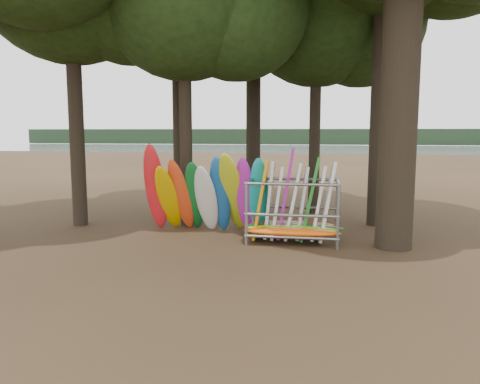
# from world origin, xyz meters

# --- Properties ---
(ground) EXTENTS (120.00, 120.00, 0.00)m
(ground) POSITION_xyz_m (0.00, 0.00, 0.00)
(ground) COLOR #47331E
(ground) RESTS_ON ground
(lake) EXTENTS (160.00, 160.00, 0.00)m
(lake) POSITION_xyz_m (0.00, 60.00, 0.00)
(lake) COLOR gray
(lake) RESTS_ON ground
(far_shore) EXTENTS (160.00, 4.00, 4.00)m
(far_shore) POSITION_xyz_m (0.00, 110.00, 2.00)
(far_shore) COLOR black
(far_shore) RESTS_ON ground
(oak_3) EXTENTS (7.08, 7.08, 11.26)m
(oak_3) POSITION_xyz_m (2.76, 6.13, 8.16)
(oak_3) COLOR black
(oak_3) RESTS_ON ground
(kayak_row) EXTENTS (4.24, 2.05, 3.10)m
(kayak_row) POSITION_xyz_m (-0.66, 1.58, 1.27)
(kayak_row) COLOR red
(kayak_row) RESTS_ON ground
(storage_rack) EXTENTS (3.06, 1.59, 2.88)m
(storage_rack) POSITION_xyz_m (2.28, 0.80, 0.90)
(storage_rack) COLOR gray
(storage_rack) RESTS_ON ground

